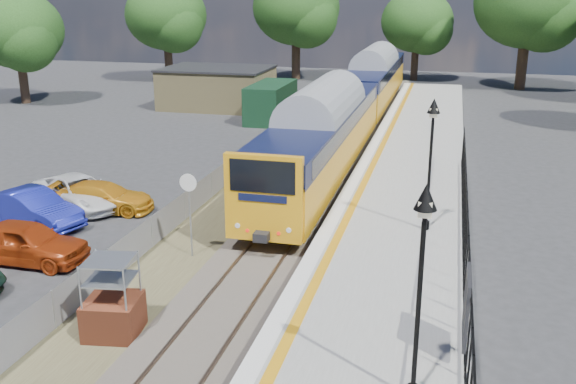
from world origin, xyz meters
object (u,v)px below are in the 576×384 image
(speed_sign, at_px, (189,201))
(train, at_px, (355,99))
(victorian_lamp_north, at_px, (432,134))
(victorian_lamp_south, at_px, (423,245))
(car_white, at_px, (79,192))
(car_red, at_px, (26,242))
(car_blue, at_px, (33,209))
(car_yellow, at_px, (103,197))
(brick_plinth, at_px, (112,299))

(speed_sign, bearing_deg, train, 84.23)
(victorian_lamp_north, bearing_deg, train, 106.11)
(train, bearing_deg, victorian_lamp_south, -79.02)
(train, distance_m, car_white, 19.32)
(train, relative_size, speed_sign, 13.42)
(car_red, distance_m, car_blue, 3.66)
(victorian_lamp_south, relative_size, victorian_lamp_north, 1.00)
(victorian_lamp_south, distance_m, victorian_lamp_north, 10.00)
(victorian_lamp_north, xyz_separation_m, car_red, (-13.10, -4.16, -3.57))
(train, bearing_deg, car_blue, -116.62)
(speed_sign, height_order, car_yellow, speed_sign)
(car_yellow, relative_size, car_white, 0.88)
(train, bearing_deg, victorian_lamp_north, -73.89)
(car_white, bearing_deg, car_red, -138.57)
(train, xyz_separation_m, car_yellow, (-7.98, -17.08, -1.73))
(victorian_lamp_north, xyz_separation_m, brick_plinth, (-7.80, -7.82, -3.22))
(speed_sign, height_order, car_white, speed_sign)
(brick_plinth, xyz_separation_m, car_blue, (-7.22, 6.78, -0.35))
(brick_plinth, bearing_deg, car_red, 145.31)
(speed_sign, relative_size, car_red, 0.71)
(victorian_lamp_south, relative_size, car_white, 0.96)
(car_white, bearing_deg, brick_plinth, -116.95)
(victorian_lamp_north, bearing_deg, car_yellow, 174.55)
(car_white, bearing_deg, car_yellow, -71.64)
(victorian_lamp_north, height_order, train, victorian_lamp_north)
(car_red, bearing_deg, car_yellow, 2.21)
(victorian_lamp_north, relative_size, speed_sign, 1.51)
(victorian_lamp_south, xyz_separation_m, car_red, (-13.30, 5.84, -3.57))
(car_blue, bearing_deg, victorian_lamp_north, -68.87)
(car_white, bearing_deg, car_blue, -163.89)
(victorian_lamp_north, distance_m, car_yellow, 13.84)
(victorian_lamp_south, relative_size, speed_sign, 1.51)
(victorian_lamp_north, relative_size, car_red, 1.07)
(car_white, bearing_deg, victorian_lamp_south, -100.78)
(brick_plinth, height_order, car_blue, brick_plinth)
(victorian_lamp_north, xyz_separation_m, car_white, (-14.53, 1.46, -3.63))
(victorian_lamp_north, distance_m, car_white, 15.05)
(speed_sign, distance_m, car_white, 7.91)
(victorian_lamp_south, xyz_separation_m, speed_sign, (-8.00, 7.56, -2.20))
(car_blue, distance_m, car_yellow, 2.90)
(victorian_lamp_south, distance_m, car_white, 19.01)
(victorian_lamp_south, distance_m, speed_sign, 11.23)
(speed_sign, relative_size, car_white, 0.63)
(car_blue, bearing_deg, victorian_lamp_south, -103.32)
(speed_sign, distance_m, car_yellow, 6.78)
(victorian_lamp_south, distance_m, car_blue, 18.01)
(speed_sign, bearing_deg, car_blue, 170.16)
(speed_sign, relative_size, car_blue, 0.69)
(victorian_lamp_north, height_order, car_red, victorian_lamp_north)
(victorian_lamp_north, height_order, car_blue, victorian_lamp_north)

